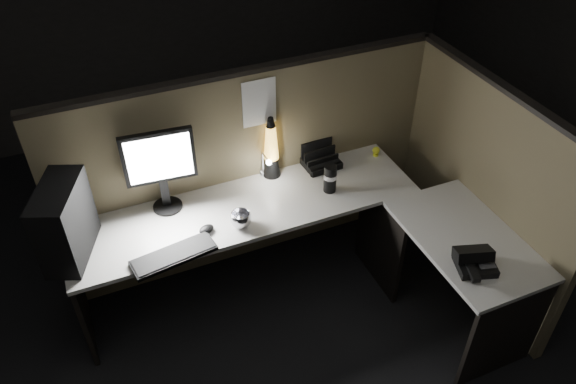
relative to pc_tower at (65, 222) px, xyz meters
name	(u,v)px	position (x,y,z in m)	size (l,w,h in m)	color
floor	(303,339)	(1.22, -0.61, -0.97)	(6.00, 6.00, 0.00)	black
room_shell	(308,134)	(1.22, -0.61, 0.65)	(6.00, 6.00, 6.00)	silver
partition_back	(249,171)	(1.22, 0.32, -0.22)	(2.66, 0.06, 1.50)	brown
partition_right	(480,193)	(2.55, -0.51, -0.22)	(0.06, 1.66, 1.50)	brown
desk	(313,244)	(1.40, -0.36, -0.39)	(2.60, 1.60, 0.73)	beige
pc_tower	(65,222)	(0.00, 0.00, 0.00)	(0.20, 0.45, 0.48)	black
monitor	(160,164)	(0.61, 0.20, 0.10)	(0.44, 0.19, 0.57)	black
keyboard	(174,255)	(0.53, -0.27, -0.23)	(0.50, 0.17, 0.02)	black
mouse	(206,229)	(0.77, -0.14, -0.22)	(0.10, 0.07, 0.04)	black
clip_lamp	(266,165)	(1.30, 0.21, -0.12)	(0.04, 0.16, 0.20)	white
organizer	(320,160)	(1.72, 0.22, -0.20)	(0.26, 0.23, 0.19)	black
lava_lamp	(271,152)	(1.36, 0.24, -0.05)	(0.12, 0.12, 0.46)	black
travel_mug	(330,179)	(1.65, -0.07, -0.14)	(0.09, 0.09, 0.20)	black
steel_mug	(241,220)	(0.99, -0.17, -0.19)	(0.13, 0.13, 0.10)	silver
figurine	(376,150)	(2.14, 0.16, -0.19)	(0.05, 0.05, 0.05)	yellow
pinned_paper	(259,103)	(1.30, 0.28, 0.33)	(0.23, 0.00, 0.33)	white
desk_phone	(474,261)	(2.10, -1.03, -0.19)	(0.26, 0.26, 0.13)	black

